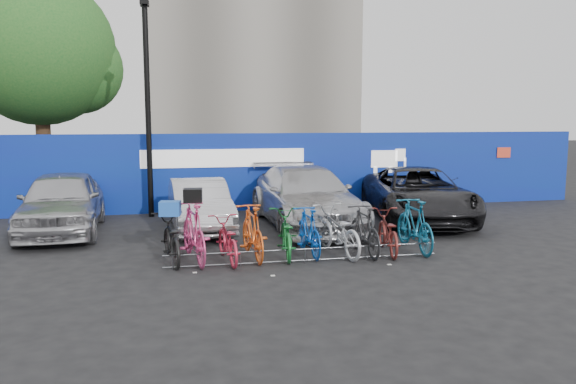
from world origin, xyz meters
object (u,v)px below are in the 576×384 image
object	(u,v)px
bike_3	(252,232)
bike_rack	(305,255)
car_0	(62,202)
car_1	(199,205)
bike_9	(415,225)
bike_6	(338,231)
car_3	(417,194)
bike_0	(171,239)
car_2	(306,197)
tree	(46,54)
bike_1	(194,232)
bike_7	(365,230)
bike_5	(309,231)
lamppost	(148,104)
bike_8	(387,232)
bike_4	(286,234)
bike_2	(227,240)

from	to	relation	value
bike_3	bike_rack	bearing A→B (deg)	146.81
car_0	car_1	xyz separation A→B (m)	(3.40, -0.37, -0.14)
bike_3	bike_9	xyz separation A→B (m)	(3.54, -0.07, 0.01)
car_0	bike_6	world-z (taller)	car_0
car_3	bike_0	size ratio (longest dim) A/B	2.94
car_1	car_2	xyz separation A→B (m)	(2.82, 0.05, 0.14)
tree	bike_3	distance (m)	12.50
car_0	bike_3	size ratio (longest dim) A/B	2.46
bike_1	bike_7	bearing A→B (deg)	168.18
bike_rack	bike_6	size ratio (longest dim) A/B	2.87
bike_5	bike_6	bearing A→B (deg)	169.61
bike_rack	lamppost	bearing A→B (deg)	118.07
car_0	bike_rack	bearing A→B (deg)	-40.40
car_0	bike_8	size ratio (longest dim) A/B	2.62
bike_8	bike_9	world-z (taller)	bike_9
bike_rack	bike_8	distance (m)	1.98
lamppost	bike_9	size ratio (longest dim) A/B	3.19
tree	bike_6	size ratio (longest dim) A/B	4.00
bike_4	bike_3	bearing A→B (deg)	10.52
bike_6	bike_9	distance (m)	1.73
bike_1	car_1	bearing A→B (deg)	-104.43
car_1	bike_1	bearing A→B (deg)	-98.62
car_0	bike_1	distance (m)	4.75
bike_1	bike_4	world-z (taller)	bike_1
car_0	bike_6	xyz separation A→B (m)	(6.13, -3.59, -0.27)
car_0	bike_5	size ratio (longest dim) A/B	2.70
bike_3	bike_0	bearing A→B (deg)	-5.81
car_3	bike_8	bearing A→B (deg)	-113.02
bike_2	car_3	bearing A→B (deg)	-154.51
car_0	bike_6	bearing A→B (deg)	-33.06
bike_4	tree	bearing A→B (deg)	-49.85
car_0	car_1	world-z (taller)	car_0
bike_4	bike_9	xyz separation A→B (m)	(2.83, -0.11, 0.09)
car_2	car_3	xyz separation A→B (m)	(3.27, 0.13, -0.05)
lamppost	car_3	size ratio (longest dim) A/B	1.14
car_2	bike_5	bearing A→B (deg)	-105.00
bike_8	car_0	bearing A→B (deg)	-17.82
car_3	bike_0	world-z (taller)	car_3
tree	car_1	size ratio (longest dim) A/B	1.98
car_0	bike_2	world-z (taller)	car_0
bike_rack	bike_3	size ratio (longest dim) A/B	2.98
lamppost	bike_7	bearing A→B (deg)	-50.73
lamppost	bike_rack	size ratio (longest dim) A/B	1.09
bike_9	bike_4	bearing A→B (deg)	-1.13
bike_4	bike_5	distance (m)	0.49
car_3	bike_6	distance (m)	4.79
car_2	bike_7	bearing A→B (deg)	-84.70
bike_0	bike_6	xyz separation A→B (m)	(3.46, -0.07, 0.04)
lamppost	bike_7	size ratio (longest dim) A/B	3.47
car_2	bike_9	bearing A→B (deg)	-66.21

